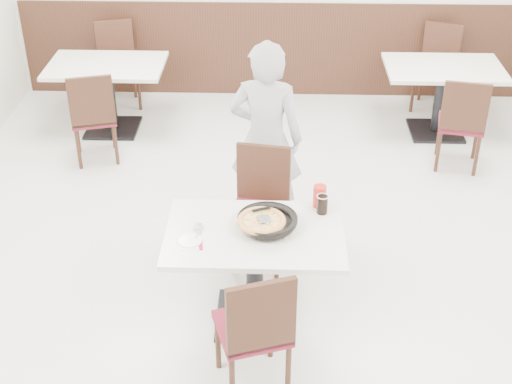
{
  "coord_description": "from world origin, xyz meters",
  "views": [
    {
      "loc": [
        0.02,
        -4.46,
        3.47
      ],
      "look_at": [
        -0.11,
        -0.3,
        0.92
      ],
      "focal_mm": 50.0,
      "sensor_mm": 36.0,
      "label": 1
    }
  ],
  "objects_px": {
    "pizza": "(261,223)",
    "diner_person": "(266,139)",
    "chair_near": "(252,325)",
    "bg_chair_left_near": "(93,115)",
    "pizza_pan": "(267,223)",
    "bg_chair_left_far": "(119,67)",
    "red_cup": "(320,196)",
    "bg_chair_right_far": "(435,70)",
    "side_plate": "(190,241)",
    "bg_table_right": "(440,100)",
    "main_table": "(255,276)",
    "chair_far": "(259,211)",
    "bg_table_left": "(110,97)",
    "cola_glass": "(322,205)",
    "bg_chair_right_near": "(461,121)"
  },
  "relations": [
    {
      "from": "chair_near",
      "to": "bg_chair_right_far",
      "type": "distance_m",
      "value": 4.66
    },
    {
      "from": "main_table",
      "to": "bg_chair_right_near",
      "type": "relative_size",
      "value": 1.26
    },
    {
      "from": "bg_table_right",
      "to": "bg_chair_right_near",
      "type": "relative_size",
      "value": 1.26
    },
    {
      "from": "pizza_pan",
      "to": "bg_chair_right_near",
      "type": "distance_m",
      "value": 2.93
    },
    {
      "from": "diner_person",
      "to": "pizza",
      "type": "bearing_deg",
      "value": 98.81
    },
    {
      "from": "main_table",
      "to": "bg_table_left",
      "type": "bearing_deg",
      "value": 118.7
    },
    {
      "from": "chair_near",
      "to": "side_plate",
      "type": "distance_m",
      "value": 0.71
    },
    {
      "from": "chair_near",
      "to": "bg_table_right",
      "type": "bearing_deg",
      "value": 44.79
    },
    {
      "from": "diner_person",
      "to": "bg_chair_right_far",
      "type": "bearing_deg",
      "value": -118.05
    },
    {
      "from": "pizza_pan",
      "to": "pizza",
      "type": "relative_size",
      "value": 1.25
    },
    {
      "from": "pizza_pan",
      "to": "bg_chair_right_near",
      "type": "height_order",
      "value": "bg_chair_right_near"
    },
    {
      "from": "bg_chair_right_far",
      "to": "bg_table_right",
      "type": "bearing_deg",
      "value": 108.93
    },
    {
      "from": "bg_table_left",
      "to": "red_cup",
      "type": "bearing_deg",
      "value": -51.86
    },
    {
      "from": "cola_glass",
      "to": "bg_table_left",
      "type": "distance_m",
      "value": 3.49
    },
    {
      "from": "chair_near",
      "to": "bg_chair_left_near",
      "type": "height_order",
      "value": "same"
    },
    {
      "from": "bg_chair_right_near",
      "to": "main_table",
      "type": "bearing_deg",
      "value": -117.87
    },
    {
      "from": "main_table",
      "to": "chair_far",
      "type": "xyz_separation_m",
      "value": [
        0.01,
        0.68,
        0.1
      ]
    },
    {
      "from": "bg_table_left",
      "to": "bg_chair_left_near",
      "type": "bearing_deg",
      "value": -91.52
    },
    {
      "from": "pizza_pan",
      "to": "bg_table_right",
      "type": "distance_m",
      "value": 3.5
    },
    {
      "from": "diner_person",
      "to": "bg_chair_left_far",
      "type": "relative_size",
      "value": 1.75
    },
    {
      "from": "bg_chair_left_near",
      "to": "bg_chair_right_far",
      "type": "xyz_separation_m",
      "value": [
        3.56,
        1.29,
        0.0
      ]
    },
    {
      "from": "side_plate",
      "to": "chair_near",
      "type": "bearing_deg",
      "value": -48.73
    },
    {
      "from": "main_table",
      "to": "side_plate",
      "type": "bearing_deg",
      "value": -163.43
    },
    {
      "from": "pizza",
      "to": "bg_chair_right_far",
      "type": "xyz_separation_m",
      "value": [
        1.86,
        3.63,
        -0.34
      ]
    },
    {
      "from": "red_cup",
      "to": "bg_chair_left_near",
      "type": "height_order",
      "value": "bg_chair_left_near"
    },
    {
      "from": "cola_glass",
      "to": "chair_near",
      "type": "bearing_deg",
      "value": -117.85
    },
    {
      "from": "pizza",
      "to": "diner_person",
      "type": "distance_m",
      "value": 1.18
    },
    {
      "from": "side_plate",
      "to": "bg_chair_left_near",
      "type": "xyz_separation_m",
      "value": [
        -1.24,
        2.48,
        -0.28
      ]
    },
    {
      "from": "chair_near",
      "to": "cola_glass",
      "type": "bearing_deg",
      "value": 43.8
    },
    {
      "from": "pizza",
      "to": "bg_chair_right_near",
      "type": "distance_m",
      "value": 2.98
    },
    {
      "from": "pizza_pan",
      "to": "main_table",
      "type": "bearing_deg",
      "value": -148.94
    },
    {
      "from": "diner_person",
      "to": "bg_chair_left_far",
      "type": "height_order",
      "value": "diner_person"
    },
    {
      "from": "main_table",
      "to": "cola_glass",
      "type": "xyz_separation_m",
      "value": [
        0.46,
        0.25,
        0.44
      ]
    },
    {
      "from": "bg_chair_right_far",
      "to": "side_plate",
      "type": "bearing_deg",
      "value": 82.07
    },
    {
      "from": "red_cup",
      "to": "bg_table_right",
      "type": "distance_m",
      "value": 3.07
    },
    {
      "from": "bg_chair_left_far",
      "to": "side_plate",
      "type": "bearing_deg",
      "value": 89.67
    },
    {
      "from": "side_plate",
      "to": "red_cup",
      "type": "xyz_separation_m",
      "value": [
        0.87,
        0.47,
        0.07
      ]
    },
    {
      "from": "cola_glass",
      "to": "bg_chair_right_far",
      "type": "distance_m",
      "value": 3.7
    },
    {
      "from": "pizza_pan",
      "to": "bg_chair_left_far",
      "type": "height_order",
      "value": "bg_chair_left_far"
    },
    {
      "from": "bg_table_left",
      "to": "bg_chair_left_far",
      "type": "distance_m",
      "value": 0.63
    },
    {
      "from": "bg_table_right",
      "to": "bg_chair_right_near",
      "type": "distance_m",
      "value": 0.72
    },
    {
      "from": "chair_far",
      "to": "bg_table_right",
      "type": "bearing_deg",
      "value": -118.22
    },
    {
      "from": "chair_far",
      "to": "bg_chair_left_far",
      "type": "relative_size",
      "value": 1.0
    },
    {
      "from": "chair_far",
      "to": "pizza",
      "type": "height_order",
      "value": "chair_far"
    },
    {
      "from": "chair_near",
      "to": "red_cup",
      "type": "xyz_separation_m",
      "value": [
        0.44,
        0.95,
        0.35
      ]
    },
    {
      "from": "chair_far",
      "to": "bg_chair_right_near",
      "type": "bearing_deg",
      "value": -129.36
    },
    {
      "from": "red_cup",
      "to": "pizza",
      "type": "bearing_deg",
      "value": -141.41
    },
    {
      "from": "pizza_pan",
      "to": "bg_table_right",
      "type": "bearing_deg",
      "value": 59.38
    },
    {
      "from": "chair_near",
      "to": "red_cup",
      "type": "relative_size",
      "value": 5.94
    },
    {
      "from": "red_cup",
      "to": "diner_person",
      "type": "relative_size",
      "value": 0.1
    }
  ]
}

